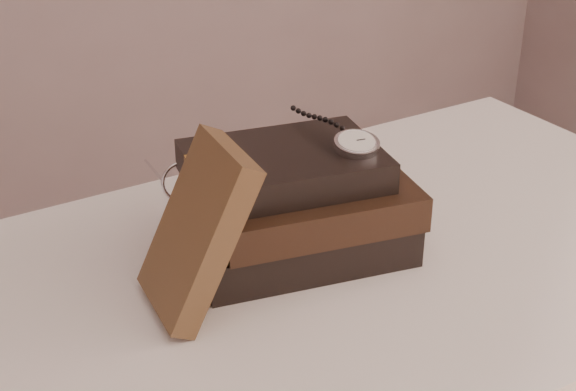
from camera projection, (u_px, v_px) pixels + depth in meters
table at (352, 315)px, 1.05m from camera, size 1.00×0.60×0.75m
book_stack at (297, 206)px, 0.99m from camera, size 0.28×0.22×0.13m
journal at (197, 230)px, 0.87m from camera, size 0.12×0.13×0.18m
pocket_watch at (353, 142)px, 0.96m from camera, size 0.06×0.16×0.02m
eyeglasses at (203, 177)px, 1.02m from camera, size 0.13×0.14×0.05m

